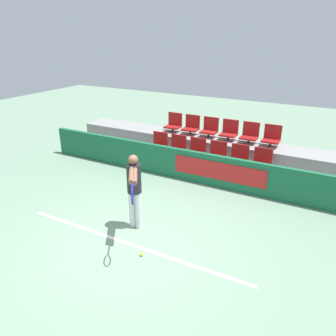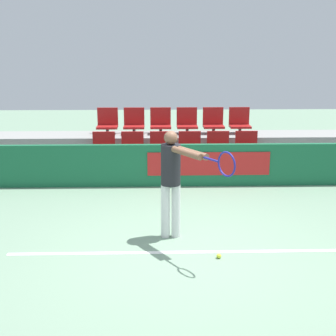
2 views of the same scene
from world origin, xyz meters
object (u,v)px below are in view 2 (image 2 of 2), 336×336
(stadium_chair_0, at_px, (104,148))
(stadium_chair_4, at_px, (218,147))
(stadium_chair_10, at_px, (213,122))
(stadium_chair_7, at_px, (134,122))
(stadium_chair_8, at_px, (161,122))
(tennis_player, at_px, (174,175))
(stadium_chair_5, at_px, (247,147))
(stadium_chair_11, at_px, (240,122))
(stadium_chair_1, at_px, (132,148))
(stadium_chair_9, at_px, (187,122))
(stadium_chair_6, at_px, (107,122))
(tennis_ball, at_px, (219,256))
(stadium_chair_3, at_px, (190,147))
(stadium_chair_2, at_px, (161,147))

(stadium_chair_0, distance_m, stadium_chair_4, 2.48)
(stadium_chair_10, bearing_deg, stadium_chair_7, 180.00)
(stadium_chair_8, xyz_separation_m, tennis_player, (0.14, -4.38, -0.07))
(stadium_chair_5, bearing_deg, stadium_chair_11, 90.00)
(stadium_chair_10, bearing_deg, stadium_chair_4, -90.00)
(stadium_chair_5, xyz_separation_m, stadium_chair_8, (-1.86, 0.97, 0.40))
(stadium_chair_0, distance_m, stadium_chair_7, 1.22)
(stadium_chair_5, height_order, tennis_player, tennis_player)
(stadium_chair_1, distance_m, stadium_chair_8, 1.22)
(stadium_chair_9, height_order, tennis_player, tennis_player)
(stadium_chair_4, distance_m, stadium_chair_6, 2.70)
(stadium_chair_1, xyz_separation_m, tennis_player, (0.76, -3.40, 0.32))
(stadium_chair_6, height_order, stadium_chair_8, same)
(stadium_chair_6, relative_size, tennis_ball, 9.04)
(stadium_chair_3, relative_size, stadium_chair_7, 1.00)
(stadium_chair_0, xyz_separation_m, stadium_chair_11, (3.10, 0.97, 0.40))
(tennis_ball, bearing_deg, stadium_chair_11, 77.34)
(stadium_chair_4, distance_m, stadium_chair_5, 0.62)
(stadium_chair_8, bearing_deg, stadium_chair_10, 0.00)
(stadium_chair_7, relative_size, tennis_ball, 9.04)
(stadium_chair_4, distance_m, stadium_chair_9, 1.22)
(stadium_chair_7, height_order, stadium_chair_11, same)
(stadium_chair_6, xyz_separation_m, tennis_ball, (1.96, -5.08, -1.02))
(stadium_chair_0, distance_m, stadium_chair_8, 1.63)
(stadium_chair_1, relative_size, stadium_chair_10, 1.00)
(stadium_chair_3, bearing_deg, stadium_chair_1, 180.00)
(stadium_chair_9, distance_m, tennis_player, 4.40)
(stadium_chair_6, xyz_separation_m, stadium_chair_8, (1.24, 0.00, 0.00))
(stadium_chair_2, distance_m, stadium_chair_9, 1.22)
(stadium_chair_0, height_order, stadium_chair_5, same)
(stadium_chair_5, relative_size, stadium_chair_10, 1.00)
(stadium_chair_11, bearing_deg, stadium_chair_9, 180.00)
(stadium_chair_5, bearing_deg, stadium_chair_6, 162.62)
(stadium_chair_0, xyz_separation_m, stadium_chair_6, (0.00, 0.97, 0.40))
(stadium_chair_5, xyz_separation_m, tennis_ball, (-1.14, -4.10, -0.62))
(stadium_chair_8, relative_size, tennis_ball, 9.04)
(stadium_chair_5, bearing_deg, stadium_chair_2, 180.00)
(stadium_chair_4, relative_size, stadium_chair_5, 1.00)
(stadium_chair_2, distance_m, tennis_player, 3.42)
(stadium_chair_0, relative_size, stadium_chair_11, 1.00)
(stadium_chair_4, bearing_deg, tennis_ball, -97.21)
(stadium_chair_1, relative_size, stadium_chair_11, 1.00)
(stadium_chair_0, height_order, tennis_player, tennis_player)
(stadium_chair_4, height_order, stadium_chair_11, stadium_chair_11)
(stadium_chair_0, xyz_separation_m, stadium_chair_7, (0.62, 0.97, 0.40))
(tennis_player, bearing_deg, stadium_chair_11, 35.59)
(stadium_chair_5, bearing_deg, tennis_player, -116.86)
(stadium_chair_6, distance_m, stadium_chair_8, 1.24)
(stadium_chair_4, relative_size, tennis_player, 0.37)
(stadium_chair_0, distance_m, stadium_chair_5, 3.10)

